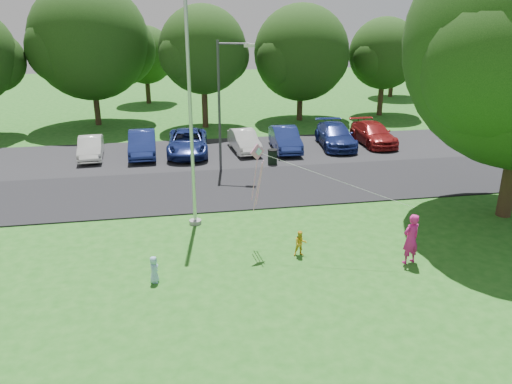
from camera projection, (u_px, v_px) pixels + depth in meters
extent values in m
plane|color=#1F5E18|center=(311.00, 276.00, 16.58)|extent=(120.00, 120.00, 0.00)
cube|color=black|center=(261.00, 186.00, 24.88)|extent=(60.00, 6.00, 0.06)
cube|color=black|center=(241.00, 152.00, 30.89)|extent=(42.00, 7.00, 0.06)
cylinder|color=#B7BABF|center=(190.00, 103.00, 18.89)|extent=(0.14, 0.14, 10.00)
cylinder|color=gray|center=(195.00, 222.00, 20.59)|extent=(0.50, 0.50, 0.16)
cylinder|color=#3F3F44|center=(219.00, 109.00, 26.01)|extent=(0.14, 0.14, 6.90)
cylinder|color=#3F3F44|center=(233.00, 44.00, 24.77)|extent=(1.56, 0.60, 0.10)
cube|color=silver|center=(249.00, 46.00, 24.69)|extent=(0.57, 0.40, 0.16)
cylinder|color=black|center=(272.00, 158.00, 28.26)|extent=(0.53, 0.53, 0.85)
cylinder|color=black|center=(273.00, 150.00, 28.11)|extent=(0.56, 0.56, 0.05)
cylinder|color=#332316|center=(510.00, 175.00, 20.82)|extent=(0.62, 0.62, 3.68)
sphere|color=black|center=(507.00, 60.00, 17.71)|extent=(5.89, 5.89, 5.89)
sphere|color=black|center=(493.00, 70.00, 17.99)|extent=(5.10, 5.10, 5.10)
cylinder|color=#332316|center=(97.00, 104.00, 37.75)|extent=(0.44, 0.44, 3.19)
sphere|color=black|center=(90.00, 41.00, 36.17)|extent=(8.50, 8.50, 8.50)
sphere|color=black|center=(118.00, 49.00, 37.49)|extent=(5.53, 5.53, 5.53)
sphere|color=black|center=(63.00, 48.00, 35.05)|extent=(5.10, 5.10, 5.10)
cylinder|color=#332316|center=(205.00, 104.00, 36.89)|extent=(0.44, 0.44, 3.43)
sphere|color=black|center=(203.00, 50.00, 35.54)|extent=(6.27, 6.27, 6.27)
sphere|color=black|center=(222.00, 55.00, 36.51)|extent=(4.07, 4.07, 4.07)
sphere|color=black|center=(186.00, 55.00, 34.71)|extent=(3.76, 3.76, 3.76)
cylinder|color=#332316|center=(300.00, 103.00, 39.45)|extent=(0.44, 0.44, 2.66)
sphere|color=black|center=(301.00, 53.00, 38.12)|extent=(7.27, 7.27, 7.27)
sphere|color=black|center=(319.00, 59.00, 39.25)|extent=(4.72, 4.72, 4.72)
sphere|color=black|center=(285.00, 59.00, 37.16)|extent=(4.36, 4.36, 4.36)
cylinder|color=#332316|center=(381.00, 97.00, 41.24)|extent=(0.44, 0.44, 3.02)
sphere|color=black|center=(384.00, 53.00, 40.03)|extent=(5.67, 5.67, 5.67)
sphere|color=black|center=(396.00, 58.00, 40.91)|extent=(3.68, 3.68, 3.68)
sphere|color=black|center=(374.00, 58.00, 39.29)|extent=(3.40, 3.40, 3.40)
cylinder|color=#332316|center=(497.00, 97.00, 40.19)|extent=(0.44, 0.44, 3.42)
sphere|color=black|center=(507.00, 34.00, 38.54)|extent=(8.77, 8.77, 8.77)
sphere|color=black|center=(495.00, 41.00, 37.39)|extent=(5.26, 5.26, 5.26)
cylinder|color=#332316|center=(148.00, 89.00, 46.54)|extent=(0.44, 0.44, 2.60)
sphere|color=black|center=(145.00, 55.00, 45.47)|extent=(5.20, 5.20, 5.20)
sphere|color=black|center=(159.00, 58.00, 46.28)|extent=(3.38, 3.38, 3.38)
sphere|color=black|center=(134.00, 59.00, 44.78)|extent=(3.12, 3.12, 3.12)
cylinder|color=#332316|center=(391.00, 84.00, 50.07)|extent=(0.44, 0.44, 2.60)
sphere|color=black|center=(394.00, 52.00, 49.00)|extent=(5.20, 5.20, 5.20)
sphere|color=black|center=(403.00, 55.00, 49.81)|extent=(3.38, 3.38, 3.38)
sphere|color=black|center=(387.00, 55.00, 48.31)|extent=(3.12, 3.12, 3.12)
imported|color=silver|center=(91.00, 148.00, 29.29)|extent=(1.57, 3.88, 1.25)
imported|color=navy|center=(142.00, 144.00, 29.75)|extent=(1.64, 4.47, 1.46)
imported|color=navy|center=(188.00, 142.00, 30.13)|extent=(2.68, 5.26, 1.42)
imported|color=silver|center=(244.00, 141.00, 30.74)|extent=(1.67, 4.02, 1.29)
imported|color=navy|center=(285.00, 139.00, 30.90)|extent=(1.74, 4.40, 1.43)
imported|color=navy|center=(335.00, 135.00, 31.75)|extent=(2.48, 5.09, 1.43)
imported|color=maroon|center=(373.00, 134.00, 32.37)|extent=(1.96, 4.70, 1.36)
imported|color=#CE1B7C|center=(411.00, 239.00, 17.14)|extent=(0.76, 0.60, 1.82)
imported|color=gold|center=(300.00, 243.00, 17.79)|extent=(0.47, 0.37, 0.95)
imported|color=#94C3E3|center=(154.00, 269.00, 16.05)|extent=(0.36, 0.49, 0.92)
cube|color=pink|center=(257.00, 152.00, 17.33)|extent=(0.54, 0.30, 0.59)
cube|color=#8CC6E5|center=(259.00, 151.00, 17.31)|extent=(0.27, 0.15, 0.28)
cylinder|color=white|center=(334.00, 179.00, 17.03)|extent=(4.99, 2.15, 1.61)
cylinder|color=pink|center=(254.00, 180.00, 17.67)|extent=(0.19, 0.25, 1.57)
cylinder|color=pink|center=(260.00, 183.00, 17.80)|extent=(0.22, 0.41, 1.79)
cylinder|color=pink|center=(258.00, 188.00, 17.70)|extent=(0.24, 0.60, 2.00)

